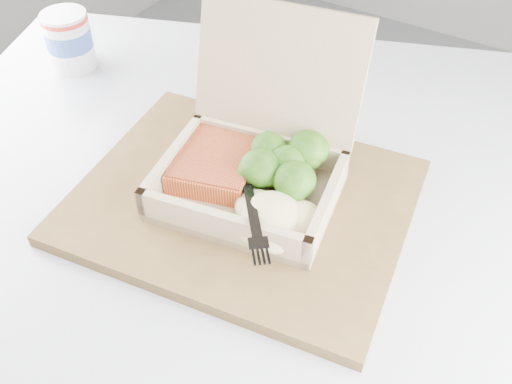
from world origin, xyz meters
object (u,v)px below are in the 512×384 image
Objects in this scene: serving_tray at (243,201)px; cafe_table at (223,296)px; takeout_container at (258,150)px; paper_cup at (69,39)px.

cafe_table is at bearing -159.97° from serving_tray.
takeout_container reaches higher than serving_tray.
serving_tray is at bearing 20.03° from cafe_table.
serving_tray is at bearing -101.03° from takeout_container.
serving_tray is at bearing -16.83° from paper_cup.
serving_tray is 0.06m from takeout_container.
takeout_container is at bearing -12.22° from paper_cup.
takeout_container reaches higher than cafe_table.
paper_cup is at bearing 163.17° from serving_tray.
serving_tray is (0.03, 0.01, 0.20)m from cafe_table.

